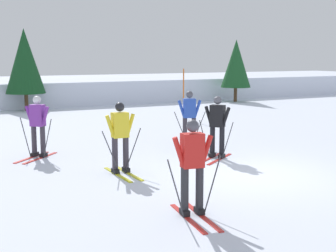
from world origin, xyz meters
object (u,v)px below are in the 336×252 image
skier_purple (38,124)px  skier_blue (189,115)px  conifer_far_right (25,61)px  trail_marker_pole (184,94)px  conifer_far_left (236,64)px  skier_black (218,124)px  skier_yellow (120,136)px  skier_red (193,165)px

skier_purple → skier_blue: (4.65, -0.30, 0.04)m
conifer_far_right → skier_purple: bearing=-99.4°
trail_marker_pole → conifer_far_left: size_ratio=0.59×
skier_purple → skier_black: same height
skier_yellow → conifer_far_left: size_ratio=0.45×
skier_purple → skier_blue: bearing=-3.7°
skier_purple → skier_red: 6.40m
skier_yellow → trail_marker_pole: 10.31m
skier_blue → trail_marker_pole: bearing=62.6°
trail_marker_pole → conifer_far_left: (6.77, 5.63, 1.21)m
skier_red → skier_blue: 6.83m
skier_blue → conifer_far_right: bearing=102.2°
skier_black → trail_marker_pole: trail_marker_pole is taller
skier_yellow → conifer_far_left: conifer_far_left is taller
skier_black → conifer_far_right: 14.60m
skier_black → trail_marker_pole: size_ratio=0.77×
skier_blue → skier_yellow: size_ratio=1.00×
skier_purple → trail_marker_pole: 9.33m
skier_red → skier_black: bearing=51.9°
skier_red → conifer_far_right: conifer_far_right is taller
skier_blue → conifer_far_left: conifer_far_left is taller
conifer_far_left → skier_red: bearing=-127.1°
skier_red → trail_marker_pole: size_ratio=0.77×
skier_blue → trail_marker_pole: size_ratio=0.77×
skier_yellow → conifer_far_right: conifer_far_right is taller
skier_purple → skier_yellow: bearing=-64.3°
skier_purple → skier_yellow: same height
skier_blue → skier_yellow: bearing=-143.0°
conifer_far_right → skier_yellow: bearing=-92.5°
skier_purple → conifer_far_right: size_ratio=0.41×
skier_yellow → trail_marker_pole: bearing=52.6°
skier_yellow → conifer_far_left: bearing=46.7°
conifer_far_left → conifer_far_right: bearing=175.7°
skier_yellow → conifer_far_right: 14.85m
skier_purple → conifer_far_left: 18.17m
conifer_far_left → trail_marker_pole: bearing=-140.3°
skier_red → skier_black: size_ratio=1.00×
skier_blue → skier_yellow: (-3.31, -2.49, -0.04)m
trail_marker_pole → conifer_far_left: 8.88m
skier_purple → trail_marker_pole: trail_marker_pole is taller
trail_marker_pole → skier_red: bearing=-118.3°
skier_red → conifer_far_left: (13.06, 17.29, 1.41)m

